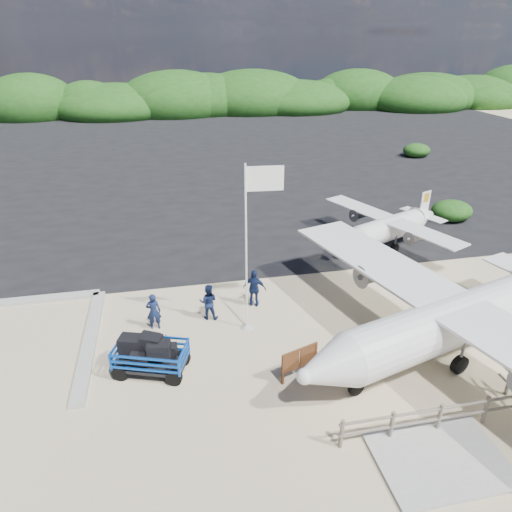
{
  "coord_description": "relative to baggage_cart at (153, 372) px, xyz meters",
  "views": [
    {
      "loc": [
        -1.17,
        -13.49,
        10.54
      ],
      "look_at": [
        2.42,
        4.02,
        1.71
      ],
      "focal_mm": 32.0,
      "sensor_mm": 36.0,
      "label": 1
    }
  ],
  "objects": [
    {
      "name": "ground",
      "position": [
        2.18,
        0.71,
        0.0
      ],
      "size": [
        160.0,
        160.0,
        0.0
      ],
      "primitive_type": "plane",
      "color": "beige"
    },
    {
      "name": "asphalt_apron",
      "position": [
        2.18,
        30.71,
        0.0
      ],
      "size": [
        90.0,
        50.0,
        0.04
      ],
      "primitive_type": null,
      "color": "#B2B2B2",
      "rests_on": "ground"
    },
    {
      "name": "walkway_pad",
      "position": [
        7.68,
        -5.29,
        0.0
      ],
      "size": [
        3.5,
        2.5,
        0.1
      ],
      "primitive_type": null,
      "color": "#B2B2B2",
      "rests_on": "ground"
    },
    {
      "name": "vegetation_band",
      "position": [
        2.18,
        55.71,
        0.0
      ],
      "size": [
        124.0,
        8.0,
        4.4
      ],
      "primitive_type": null,
      "color": "#B2B2B2",
      "rests_on": "ground"
    },
    {
      "name": "fence",
      "position": [
        8.18,
        -4.29,
        0.0
      ],
      "size": [
        6.4,
        2.0,
        1.1
      ],
      "primitive_type": null,
      "color": "#B2B2B2",
      "rests_on": "ground"
    },
    {
      "name": "baggage_cart",
      "position": [
        0.0,
        0.0,
        0.0
      ],
      "size": [
        2.94,
        2.25,
        1.3
      ],
      "primitive_type": null,
      "rotation": [
        0.0,
        0.0,
        -0.33
      ],
      "color": "#0C47B4",
      "rests_on": "ground"
    },
    {
      "name": "flagpole",
      "position": [
        3.66,
        1.92,
        0.0
      ],
      "size": [
        1.36,
        0.65,
        6.61
      ],
      "primitive_type": null,
      "rotation": [
        0.0,
        0.0,
        -0.07
      ],
      "color": "white",
      "rests_on": "ground"
    },
    {
      "name": "signboard",
      "position": [
        4.85,
        -1.27,
        0.0
      ],
      "size": [
        1.46,
        0.61,
        1.23
      ],
      "primitive_type": null,
      "rotation": [
        0.0,
        0.0,
        0.33
      ],
      "color": "brown",
      "rests_on": "ground"
    },
    {
      "name": "crew_a",
      "position": [
        0.11,
        2.62,
        0.77
      ],
      "size": [
        0.58,
        0.39,
        1.55
      ],
      "primitive_type": "imported",
      "rotation": [
        0.0,
        0.0,
        3.11
      ],
      "color": "#121F46",
      "rests_on": "ground"
    },
    {
      "name": "crew_b",
      "position": [
        2.27,
        2.9,
        0.77
      ],
      "size": [
        0.86,
        0.74,
        1.54
      ],
      "primitive_type": "imported",
      "rotation": [
        0.0,
        0.0,
        2.9
      ],
      "color": "#121F46",
      "rests_on": "ground"
    },
    {
      "name": "crew_c",
      "position": [
        4.28,
        3.46,
        0.84
      ],
      "size": [
        1.07,
        0.76,
        1.68
      ],
      "primitive_type": "imported",
      "rotation": [
        0.0,
        0.0,
        2.74
      ],
      "color": "#121F46",
      "rests_on": "ground"
    },
    {
      "name": "aircraft_large",
      "position": [
        13.62,
        27.95,
        0.0
      ],
      "size": [
        19.14,
        19.14,
        4.65
      ],
      "primitive_type": null,
      "rotation": [
        0.0,
        0.0,
        3.42
      ],
      "color": "#B2B2B2",
      "rests_on": "ground"
    },
    {
      "name": "aircraft_small",
      "position": [
        -9.91,
        29.4,
        0.0
      ],
      "size": [
        9.32,
        9.32,
        2.56
      ],
      "primitive_type": null,
      "rotation": [
        0.0,
        0.0,
        3.54
      ],
      "color": "#B2B2B2",
      "rests_on": "ground"
    }
  ]
}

